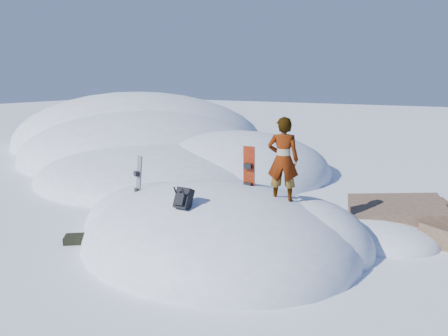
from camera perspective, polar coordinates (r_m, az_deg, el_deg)
The scene contains 9 objects.
ground at distance 10.91m, azimuth -0.86°, elevation -10.02°, with size 120.00×120.00×0.00m, color white.
snow_mound at distance 11.19m, azimuth -0.99°, elevation -9.46°, with size 8.00×6.00×3.00m.
snow_ridge at distance 24.60m, azimuth -9.88°, elevation 2.09°, with size 21.50×18.50×6.40m.
rock_outcrop at distance 12.45m, azimuth 21.73°, elevation -8.01°, with size 4.68×4.41×1.68m.
snowboard_red at distance 10.79m, azimuth 3.25°, elevation -1.26°, with size 0.30×0.17×1.61m.
snowboard_dark at distance 11.85m, azimuth -11.16°, elevation -2.08°, with size 0.34×0.31×1.56m.
backpack at distance 9.32m, azimuth -5.36°, elevation -4.01°, with size 0.33×0.45×0.54m.
gear_pile at distance 11.61m, azimuth -18.31°, elevation -8.71°, with size 0.84×0.73×0.22m.
person at distance 9.92m, azimuth 7.71°, elevation 1.09°, with size 0.71×0.46×1.94m, color slate.
Camera 1 is at (5.24, -8.68, 4.04)m, focal length 35.00 mm.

